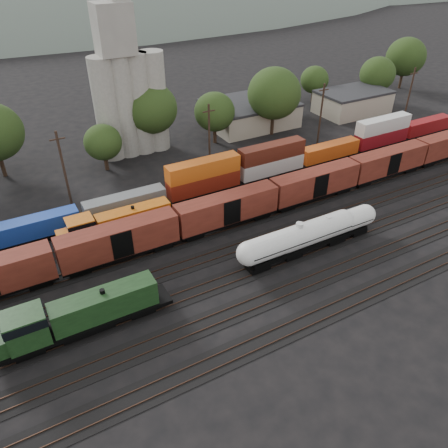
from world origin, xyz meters
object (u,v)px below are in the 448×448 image
orange_locomotive (113,224)px  grain_silo (129,93)px  green_locomotive (74,316)px  tank_car_a (298,238)px

orange_locomotive → grain_silo: (12.07, 26.00, 8.83)m
green_locomotive → grain_silo: grain_silo is taller
tank_car_a → green_locomotive: bearing=-180.0°
green_locomotive → tank_car_a: (28.03, 0.00, 0.05)m
grain_silo → green_locomotive: bearing=-116.8°
tank_car_a → grain_silo: bearing=100.1°
green_locomotive → orange_locomotive: 17.31m
green_locomotive → orange_locomotive: size_ratio=1.07×
green_locomotive → grain_silo: (20.70, 41.00, 8.53)m
green_locomotive → grain_silo: 46.71m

